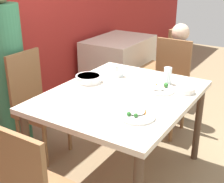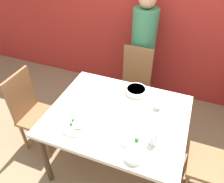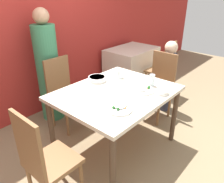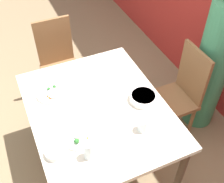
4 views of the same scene
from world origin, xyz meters
name	(u,v)px [view 2 (image 2 of 4)]	position (x,y,z in m)	size (l,w,h in m)	color
ground_plane	(117,161)	(0.00, 0.00, 0.00)	(10.00, 10.00, 0.00)	#847051
wall_back	(158,4)	(0.00, 1.50, 1.35)	(10.00, 0.06, 2.70)	#A82823
dining_table	(118,120)	(0.00, 0.00, 0.69)	(1.29, 1.04, 0.77)	beige
chair_adult_spot	(134,83)	(-0.08, 0.87, 0.51)	(0.40, 0.40, 0.98)	brown
chair_child_spot	(222,162)	(0.99, 0.01, 0.51)	(0.40, 0.40, 0.98)	brown
chair_empty_left	(33,111)	(-0.99, -0.05, 0.51)	(0.40, 0.40, 0.98)	brown
person_adult	(142,56)	(-0.08, 1.19, 0.74)	(0.32, 0.32, 1.59)	#387F56
bowl_curry	(136,91)	(0.07, 0.36, 0.80)	(0.22, 0.22, 0.06)	white
plate_rice_adult	(132,137)	(0.21, -0.23, 0.78)	(0.24, 0.24, 0.06)	white
plate_rice_child	(76,126)	(-0.29, -0.28, 0.78)	(0.25, 0.25, 0.05)	white
bowl_rice_small	(133,157)	(0.28, -0.42, 0.79)	(0.13, 0.13, 0.04)	white
glass_water_tall	(154,138)	(0.39, -0.22, 0.84)	(0.06, 0.06, 0.14)	silver
glass_water_short	(158,104)	(0.33, 0.22, 0.82)	(0.07, 0.07, 0.10)	silver
napkin_folded	(113,86)	(-0.20, 0.39, 0.77)	(0.14, 0.14, 0.01)	white
fork_steel	(83,83)	(-0.53, 0.31, 0.77)	(0.18, 0.03, 0.01)	silver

